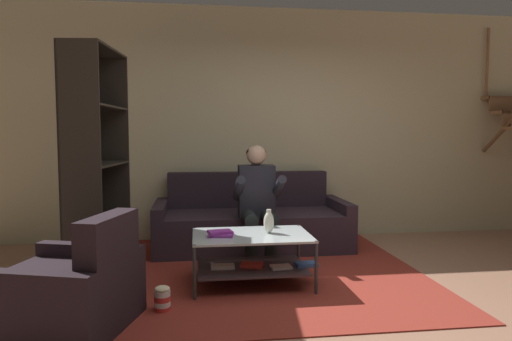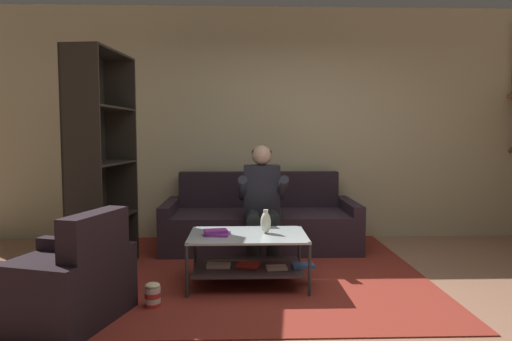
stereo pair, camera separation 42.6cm
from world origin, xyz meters
The scene contains 11 objects.
ground centered at (0.00, 0.00, 0.00)m, with size 16.80×16.80×0.00m, color #A17259.
back_partition centered at (0.00, 2.46, 1.45)m, with size 8.40×0.12×2.90m, color #C0BA91.
couch centered at (-0.40, 1.89, 0.28)m, with size 2.21×0.95×0.86m.
person_seated_center centered at (-0.40, 1.34, 0.66)m, with size 0.50×0.58×1.21m.
coffee_table centered at (-0.55, 0.56, 0.30)m, with size 1.09×0.68×0.45m.
area_rug centered at (-0.48, 1.10, 0.01)m, with size 3.12×3.27×0.01m.
vase centered at (-0.40, 0.60, 0.55)m, with size 0.09×0.09×0.21m.
book_stack centered at (-0.83, 0.53, 0.48)m, with size 0.24×0.19×0.05m.
bookshelf centered at (-1.98, 0.97, 0.76)m, with size 0.45×0.93×2.10m.
armchair centered at (-1.90, -0.19, 0.26)m, with size 1.04×1.03×0.80m.
popcorn_tub centered at (-1.30, 0.05, 0.10)m, with size 0.12×0.12×0.19m.
Camera 2 is at (-0.62, -3.37, 1.33)m, focal length 32.00 mm.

